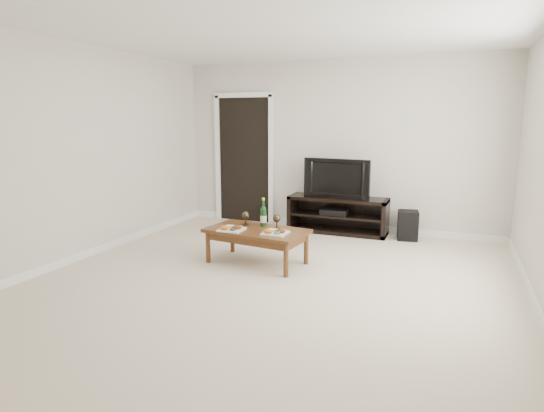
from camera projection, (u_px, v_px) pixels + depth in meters
The scene contains 14 objects.
floor at pixel (268, 286), 4.72m from camera, with size 5.50×5.50×0.00m, color beige.
back_wall at pixel (336, 146), 6.99m from camera, with size 5.00×0.04×2.60m, color beige.
ceiling at pixel (267, 19), 4.22m from camera, with size 5.00×5.50×0.04m, color white.
doorway at pixel (244, 160), 7.58m from camera, with size 0.90×0.02×2.05m, color black.
media_console at pixel (338, 215), 6.89m from camera, with size 1.49×0.45×0.55m, color black.
television at pixel (339, 178), 6.79m from camera, with size 1.02×0.13×0.59m, color black.
av_receiver at pixel (334, 212), 6.89m from camera, with size 0.40×0.30×0.08m, color black.
subwoofer at pixel (408, 225), 6.50m from camera, with size 0.28×0.28×0.42m, color black.
coffee_table at pixel (257, 246), 5.43m from camera, with size 1.18×0.64×0.42m, color brown.
plate_left at pixel (232, 227), 5.34m from camera, with size 0.27×0.27×0.07m, color white.
plate_right at pixel (275, 231), 5.17m from camera, with size 0.27×0.27×0.07m, color white.
wine_bottle at pixel (263, 212), 5.53m from camera, with size 0.07×0.07×0.35m, color #0F3715.
goblet_left at pixel (246, 218), 5.59m from camera, with size 0.09×0.09×0.17m, color #392F1F, non-canonical shape.
goblet_right at pixel (277, 221), 5.43m from camera, with size 0.09×0.09×0.17m, color #392F1F, non-canonical shape.
Camera 1 is at (1.71, -4.13, 1.71)m, focal length 30.00 mm.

